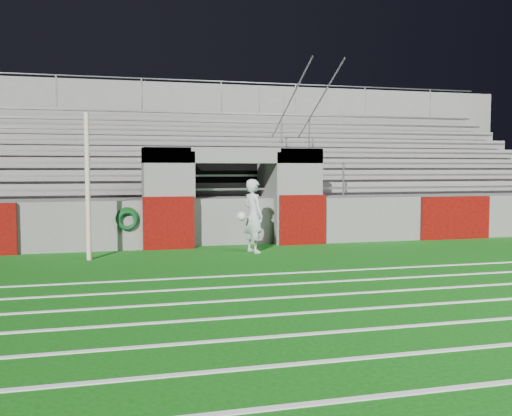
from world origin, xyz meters
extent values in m
plane|color=#0D500D|center=(0.00, 0.00, 0.00)|extent=(90.00, 90.00, 0.00)
cylinder|color=beige|center=(-3.72, 1.71, 1.65)|extent=(0.11, 0.11, 3.30)
cube|color=white|center=(0.00, -7.00, 0.01)|extent=(28.00, 0.09, 0.01)
cube|color=white|center=(0.00, -6.00, 0.01)|extent=(28.00, 0.09, 0.01)
cube|color=white|center=(0.00, -5.00, 0.01)|extent=(28.00, 0.09, 0.01)
cube|color=white|center=(0.00, -4.00, 0.01)|extent=(28.00, 0.09, 0.01)
cube|color=white|center=(0.00, -3.00, 0.01)|extent=(28.00, 0.09, 0.01)
cube|color=white|center=(0.00, -2.00, 0.01)|extent=(28.00, 0.09, 0.01)
cube|color=white|center=(0.00, -1.00, 0.01)|extent=(28.00, 0.09, 0.01)
cube|color=#5F5D5A|center=(7.70, 3.17, 0.62)|extent=(10.60, 0.35, 1.25)
cube|color=#5F5D5A|center=(-1.80, 3.50, 1.30)|extent=(1.20, 1.00, 2.60)
cube|color=#5F5D5A|center=(1.80, 3.50, 1.30)|extent=(1.20, 1.00, 2.60)
cube|color=black|center=(0.00, 5.20, 1.25)|extent=(2.60, 0.20, 2.50)
cube|color=#5F5D5A|center=(-1.15, 4.10, 1.25)|extent=(0.10, 2.20, 2.50)
cube|color=#5F5D5A|center=(1.15, 4.10, 1.25)|extent=(0.10, 2.20, 2.50)
cube|color=#5F5D5A|center=(0.00, 3.50, 2.40)|extent=(4.80, 1.00, 0.40)
cube|color=#5F5D5A|center=(0.00, 7.35, 1.15)|extent=(26.00, 8.00, 0.20)
cube|color=#5F5D5A|center=(0.00, 7.35, 0.53)|extent=(26.00, 8.00, 1.05)
cube|color=#4C0806|center=(-1.80, 2.94, 0.68)|extent=(1.30, 0.15, 1.35)
cube|color=#4C0806|center=(1.80, 2.94, 0.68)|extent=(1.30, 0.15, 1.35)
cube|color=#4C0806|center=(6.50, 2.94, 0.62)|extent=(2.20, 0.15, 1.25)
cube|color=gray|center=(0.00, 4.43, 1.47)|extent=(23.00, 0.28, 0.06)
cube|color=#5F5D5A|center=(0.00, 5.28, 1.44)|extent=(24.00, 0.75, 0.38)
cube|color=gray|center=(0.00, 5.18, 1.85)|extent=(23.00, 0.28, 0.06)
cube|color=#5F5D5A|center=(0.00, 6.03, 1.63)|extent=(24.00, 0.75, 0.76)
cube|color=gray|center=(0.00, 5.93, 2.23)|extent=(23.00, 0.28, 0.06)
cube|color=#5F5D5A|center=(0.00, 6.78, 1.82)|extent=(24.00, 0.75, 1.14)
cube|color=gray|center=(0.00, 6.68, 2.61)|extent=(23.00, 0.28, 0.06)
cube|color=#5F5D5A|center=(0.00, 7.53, 2.01)|extent=(24.00, 0.75, 1.52)
cube|color=gray|center=(0.00, 7.43, 2.99)|extent=(23.00, 0.28, 0.06)
cube|color=#5F5D5A|center=(0.00, 8.28, 2.20)|extent=(24.00, 0.75, 1.90)
cube|color=gray|center=(0.00, 8.18, 3.37)|extent=(23.00, 0.28, 0.06)
cube|color=#5F5D5A|center=(0.00, 9.03, 2.39)|extent=(24.00, 0.75, 2.28)
cube|color=gray|center=(0.00, 8.93, 3.75)|extent=(23.00, 0.28, 0.06)
cube|color=#5F5D5A|center=(0.00, 9.78, 2.58)|extent=(24.00, 0.75, 2.66)
cube|color=gray|center=(0.00, 9.68, 4.13)|extent=(23.00, 0.28, 0.06)
cube|color=#5F5D5A|center=(0.00, 10.45, 2.65)|extent=(26.00, 0.60, 5.29)
cylinder|color=#A5A8AD|center=(2.50, 4.15, 1.75)|extent=(0.05, 0.05, 1.00)
cylinder|color=#A5A8AD|center=(2.50, 7.15, 3.27)|extent=(0.05, 0.05, 1.00)
cylinder|color=#A5A8AD|center=(2.50, 10.15, 4.79)|extent=(0.05, 0.05, 1.00)
cylinder|color=#A5A8AD|center=(2.50, 7.15, 3.77)|extent=(0.05, 6.02, 3.08)
cylinder|color=#A5A8AD|center=(3.50, 4.15, 1.75)|extent=(0.05, 0.05, 1.00)
cylinder|color=#A5A8AD|center=(3.50, 7.15, 3.27)|extent=(0.05, 0.05, 1.00)
cylinder|color=#A5A8AD|center=(3.50, 10.15, 4.79)|extent=(0.05, 0.05, 1.00)
cylinder|color=#A5A8AD|center=(3.50, 7.15, 3.77)|extent=(0.05, 6.02, 3.08)
cylinder|color=#A5A8AD|center=(-5.00, 10.15, 4.84)|extent=(0.05, 0.05, 1.10)
cylinder|color=#A5A8AD|center=(-2.00, 10.15, 4.84)|extent=(0.05, 0.05, 1.10)
cylinder|color=#A5A8AD|center=(1.00, 10.15, 4.84)|extent=(0.05, 0.05, 1.10)
cylinder|color=#A5A8AD|center=(4.00, 10.15, 4.84)|extent=(0.05, 0.05, 1.10)
cylinder|color=#A5A8AD|center=(7.00, 10.15, 4.84)|extent=(0.05, 0.05, 1.10)
cylinder|color=#A5A8AD|center=(10.00, 10.15, 4.84)|extent=(0.05, 0.05, 1.10)
cylinder|color=#A5A8AD|center=(0.00, 10.15, 5.39)|extent=(24.00, 0.05, 0.05)
imported|color=#B6BDC1|center=(0.16, 1.89, 0.90)|extent=(0.62, 0.76, 1.80)
sphere|color=white|center=(-0.21, 1.62, 0.92)|extent=(0.22, 0.22, 0.22)
torus|color=#0B380E|center=(-2.83, 2.95, 0.81)|extent=(0.58, 0.11, 0.58)
torus|color=#0C3E1C|center=(-2.83, 2.90, 0.78)|extent=(0.51, 0.10, 0.51)
camera|label=1|loc=(-3.29, -11.58, 2.07)|focal=40.00mm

